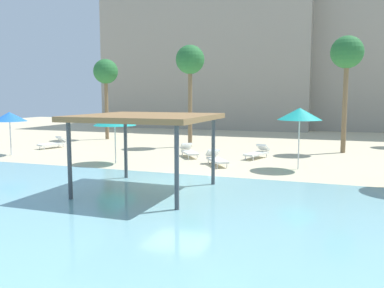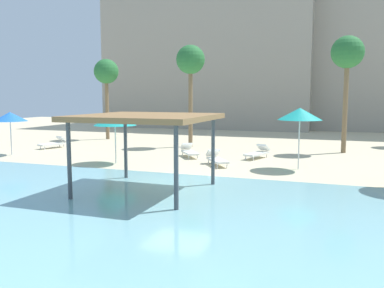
{
  "view_description": "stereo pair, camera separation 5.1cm",
  "coord_description": "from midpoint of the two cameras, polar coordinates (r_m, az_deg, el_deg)",
  "views": [
    {
      "loc": [
        5.86,
        -14.8,
        3.4
      ],
      "look_at": [
        -0.12,
        2.0,
        1.3
      ],
      "focal_mm": 38.43,
      "sensor_mm": 36.0,
      "label": 1
    },
    {
      "loc": [
        5.91,
        -14.79,
        3.4
      ],
      "look_at": [
        -0.12,
        2.0,
        1.3
      ],
      "focal_mm": 38.43,
      "sensor_mm": 36.0,
      "label": 2
    }
  ],
  "objects": [
    {
      "name": "lounge_chair_0",
      "position": [
        28.35,
        -18.52,
        0.15
      ],
      "size": [
        1.13,
        1.99,
        0.74
      ],
      "rotation": [
        0.0,
        0.0,
        -1.87
      ],
      "color": "white",
      "rests_on": "ground"
    },
    {
      "name": "palm_tree_3",
      "position": [
        32.99,
        -11.77,
        9.58
      ],
      "size": [
        1.9,
        1.9,
        6.23
      ],
      "color": "brown",
      "rests_on": "ground"
    },
    {
      "name": "lagoon_water",
      "position": [
        11.71,
        -11.56,
        -10.19
      ],
      "size": [
        44.0,
        13.5,
        0.04
      ],
      "primitive_type": "cube",
      "color": "#7AB7C1",
      "rests_on": "ground"
    },
    {
      "name": "beach_umbrella_blue_3",
      "position": [
        25.68,
        -23.9,
        3.49
      ],
      "size": [
        1.92,
        1.92,
        2.48
      ],
      "color": "silver",
      "rests_on": "ground"
    },
    {
      "name": "beach_umbrella_teal_4",
      "position": [
        20.9,
        -10.57,
        3.35
      ],
      "size": [
        2.14,
        2.14,
        2.51
      ],
      "color": "silver",
      "rests_on": "ground"
    },
    {
      "name": "hotel_block_1",
      "position": [
        46.71,
        24.19,
        14.46
      ],
      "size": [
        22.51,
        9.05,
        20.34
      ],
      "primitive_type": "cube",
      "color": "#9E9384",
      "rests_on": "ground"
    },
    {
      "name": "shade_pavilion",
      "position": [
        14.37,
        -6.27,
        3.42
      ],
      "size": [
        4.43,
        4.43,
        2.75
      ],
      "color": "#42474C",
      "rests_on": "ground"
    },
    {
      "name": "beach_umbrella_teal_0",
      "position": [
        19.49,
        14.81,
        4.05
      ],
      "size": [
        2.02,
        2.02,
        2.85
      ],
      "color": "silver",
      "rests_on": "ground"
    },
    {
      "name": "lounge_chair_4",
      "position": [
        22.71,
        9.22,
        -1.14
      ],
      "size": [
        1.19,
        1.99,
        0.74
      ],
      "rotation": [
        0.0,
        0.0,
        -1.9
      ],
      "color": "white",
      "rests_on": "ground"
    },
    {
      "name": "hotel_block_0",
      "position": [
        47.38,
        3.06,
        11.39
      ],
      "size": [
        22.0,
        11.64,
        14.55
      ],
      "primitive_type": "cube",
      "color": "#9E9384",
      "rests_on": "ground"
    },
    {
      "name": "ground_plane",
      "position": [
        16.28,
        -1.89,
        -5.34
      ],
      "size": [
        80.0,
        80.0,
        0.0
      ],
      "primitive_type": "plane",
      "color": "beige"
    },
    {
      "name": "palm_tree_2",
      "position": [
        27.54,
        -0.16,
        11.28
      ],
      "size": [
        1.9,
        1.9,
        6.72
      ],
      "color": "brown",
      "rests_on": "ground"
    },
    {
      "name": "lounge_chair_6",
      "position": [
        20.24,
        3.47,
        -2.02
      ],
      "size": [
        1.57,
        1.9,
        0.74
      ],
      "rotation": [
        0.0,
        0.0,
        -0.97
      ],
      "color": "white",
      "rests_on": "ground"
    },
    {
      "name": "palm_tree_0",
      "position": [
        26.18,
        20.82,
        11.44
      ],
      "size": [
        1.9,
        1.9,
        6.89
      ],
      "color": "brown",
      "rests_on": "ground"
    },
    {
      "name": "lounge_chair_5",
      "position": [
        22.94,
        -0.35,
        -0.98
      ],
      "size": [
        1.57,
        1.9,
        0.74
      ],
      "rotation": [
        0.0,
        0.0,
        -0.97
      ],
      "color": "white",
      "rests_on": "ground"
    }
  ]
}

